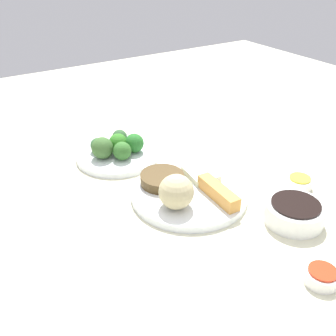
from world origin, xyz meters
The scene contains 19 objects.
tabletop centered at (0.00, 0.00, 0.01)m, with size 2.20×2.20×0.02m, color beige.
main_plate centered at (-0.01, -0.03, 0.03)m, with size 0.25×0.25×0.02m, color white.
rice_scoop centered at (0.02, -0.09, 0.07)m, with size 0.07×0.07×0.07m, color tan.
spring_roll centered at (0.05, 0.00, 0.05)m, with size 0.12×0.03×0.03m, color gold.
crab_rangoon_wonton centered at (-0.04, 0.02, 0.04)m, with size 0.08×0.06×0.01m, color beige.
stir_fry_heap centered at (-0.07, -0.07, 0.05)m, with size 0.10×0.10×0.02m, color #4A371A.
broccoli_plate centered at (-0.25, -0.09, 0.03)m, with size 0.21×0.21×0.01m, color white.
broccoli_floret_0 centered at (-0.25, -0.08, 0.06)m, with size 0.05×0.05×0.05m, color #307422.
broccoli_floret_1 centered at (-0.25, -0.13, 0.06)m, with size 0.05×0.05×0.05m, color #3B612E.
broccoli_floret_2 centered at (-0.21, -0.09, 0.06)m, with size 0.05×0.05×0.05m, color #336A29.
broccoli_floret_3 centered at (-0.23, -0.05, 0.06)m, with size 0.05×0.05×0.05m, color #266A27.
broccoli_floret_4 centered at (-0.29, -0.06, 0.05)m, with size 0.04×0.04×0.04m, color #315731.
broccoli_floret_5 centered at (-0.28, -0.13, 0.05)m, with size 0.04×0.04×0.04m, color #305932.
soy_sauce_bowl centered at (0.17, 0.09, 0.04)m, with size 0.12×0.12×0.04m, color white.
soy_sauce_bowl_liquid centered at (0.17, 0.09, 0.06)m, with size 0.10×0.10×0.00m, color black.
sauce_ramekin_sweet_and_sour centered at (0.30, 0.01, 0.03)m, with size 0.06×0.06×0.02m, color white.
sauce_ramekin_sweet_and_sour_liquid centered at (0.30, 0.01, 0.04)m, with size 0.05×0.05×0.00m, color red.
sauce_ramekin_hot_mustard centered at (0.09, 0.20, 0.03)m, with size 0.06×0.06×0.02m, color white.
sauce_ramekin_hot_mustard_liquid centered at (0.09, 0.20, 0.04)m, with size 0.05×0.05×0.00m, color yellow.
Camera 1 is at (0.55, -0.44, 0.50)m, focal length 41.39 mm.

